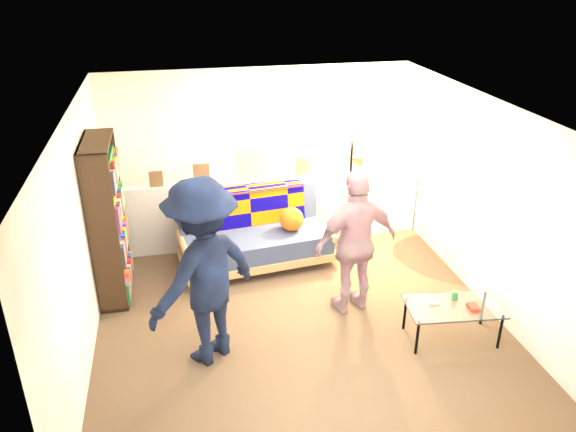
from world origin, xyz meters
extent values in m
plane|color=brown|center=(0.00, 0.00, 0.00)|extent=(5.00, 5.00, 0.00)
cube|color=silver|center=(0.00, 2.50, 1.20)|extent=(4.50, 0.10, 2.40)
cube|color=silver|center=(-2.25, 0.00, 1.20)|extent=(0.10, 5.00, 2.40)
cube|color=silver|center=(2.25, 0.00, 1.20)|extent=(0.10, 5.00, 2.40)
cube|color=white|center=(0.00, 0.00, 2.40)|extent=(4.50, 5.00, 0.10)
cube|color=silver|center=(0.00, 1.80, 0.50)|extent=(4.45, 0.15, 1.00)
cube|color=brown|center=(-1.50, 1.78, 1.11)|extent=(0.18, 0.02, 0.22)
cube|color=brown|center=(-0.90, 1.78, 1.14)|extent=(0.22, 0.02, 0.28)
cube|color=silver|center=(-0.20, 1.78, 1.23)|extent=(0.45, 0.02, 0.45)
cube|color=brown|center=(0.50, 1.78, 1.13)|extent=(0.20, 0.02, 0.26)
cube|color=brown|center=(1.30, 1.78, 1.10)|extent=(0.16, 0.02, 0.20)
cube|color=tan|center=(-0.26, 1.18, 0.16)|extent=(2.11, 1.14, 0.11)
cube|color=#34415F|center=(-0.26, 1.13, 0.34)|extent=(1.98, 0.97, 0.25)
cube|color=#34415F|center=(-0.30, 1.52, 0.66)|extent=(1.92, 0.48, 0.60)
cylinder|color=tan|center=(-1.21, 1.07, 0.42)|extent=(0.20, 0.91, 0.10)
cylinder|color=tan|center=(0.68, 1.30, 0.42)|extent=(0.20, 0.91, 0.10)
cube|color=#0A057B|center=(-0.29, 1.44, 0.66)|extent=(1.54, 0.29, 0.55)
cube|color=#0A057B|center=(-0.31, 1.58, 0.95)|extent=(1.56, 0.45, 0.03)
sphere|color=#D65813|center=(0.22, 1.19, 0.63)|extent=(0.32, 0.32, 0.32)
cube|color=#311E10|center=(-2.23, 0.88, 0.98)|extent=(0.02, 0.98, 1.95)
cube|color=#311E10|center=(-2.08, 0.41, 0.98)|extent=(0.33, 0.02, 1.95)
cube|color=#311E10|center=(-2.08, 1.36, 0.98)|extent=(0.33, 0.02, 1.95)
cube|color=#311E10|center=(-2.08, 0.88, 1.94)|extent=(0.33, 0.98, 0.02)
cube|color=#311E10|center=(-2.08, 0.88, 0.02)|extent=(0.33, 0.98, 0.04)
cube|color=#311E10|center=(-2.08, 0.88, 0.52)|extent=(0.33, 0.93, 0.02)
cube|color=#311E10|center=(-2.08, 0.88, 0.98)|extent=(0.33, 0.93, 0.02)
cube|color=#311E10|center=(-2.08, 0.88, 1.43)|extent=(0.33, 0.93, 0.02)
cube|color=red|center=(-2.06, 0.88, 0.22)|extent=(0.24, 0.91, 0.33)
cube|color=#2558A1|center=(-2.06, 0.88, 0.69)|extent=(0.24, 0.91, 0.30)
cube|color=gold|center=(-2.06, 0.88, 1.15)|extent=(0.24, 0.91, 0.33)
cube|color=#2E803B|center=(-2.06, 0.88, 1.60)|extent=(0.24, 0.91, 0.30)
cylinder|color=black|center=(1.07, -1.03, 0.20)|extent=(0.03, 0.03, 0.40)
cylinder|color=black|center=(1.96, -1.13, 0.20)|extent=(0.03, 0.03, 0.40)
cylinder|color=black|center=(1.11, -0.60, 0.20)|extent=(0.03, 0.03, 0.40)
cylinder|color=black|center=(2.01, -0.69, 0.20)|extent=(0.03, 0.03, 0.40)
cube|color=silver|center=(1.54, -0.86, 0.41)|extent=(1.05, 0.65, 0.02)
cube|color=silver|center=(1.35, -0.79, 0.43)|extent=(0.12, 0.06, 0.03)
cube|color=red|center=(1.71, -0.96, 0.44)|extent=(0.11, 0.15, 0.04)
cylinder|color=#3A8D44|center=(1.60, -0.75, 0.47)|extent=(0.08, 0.08, 0.10)
cylinder|color=black|center=(1.13, 1.55, 0.01)|extent=(0.27, 0.27, 0.03)
cylinder|color=black|center=(1.13, 1.55, 0.77)|extent=(0.04, 0.04, 1.54)
sphere|color=#FFC672|center=(1.04, 1.63, 1.41)|extent=(0.13, 0.13, 0.13)
sphere|color=#FFC672|center=(1.25, 1.49, 1.47)|extent=(0.13, 0.13, 0.13)
sphere|color=#FFC672|center=(1.18, 1.65, 1.54)|extent=(0.13, 0.13, 0.13)
imported|color=black|center=(-1.05, -0.58, 0.98)|extent=(1.46, 1.34, 1.97)
imported|color=pink|center=(0.68, -0.07, 0.86)|extent=(1.07, 0.61, 1.72)
camera|label=1|loc=(-1.24, -5.40, 3.80)|focal=35.00mm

